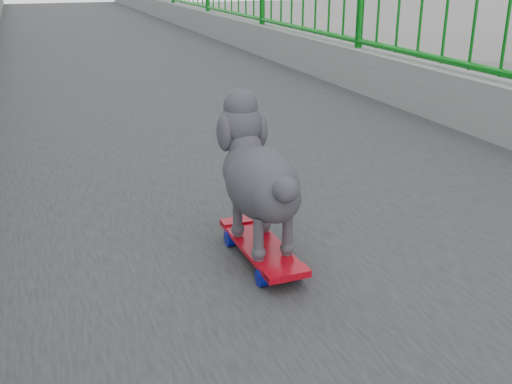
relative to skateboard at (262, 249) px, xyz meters
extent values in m
cube|color=#2D2D2F|center=(0.33, 2.44, -0.30)|extent=(3.00, 24.00, 0.50)
cube|color=slate|center=(0.33, 11.44, -3.80)|extent=(1.20, 1.20, 6.50)
cube|color=gray|center=(1.73, 2.44, 0.10)|extent=(0.20, 24.00, 0.30)
cube|color=red|center=(0.00, 0.00, 0.01)|extent=(0.14, 0.45, 0.02)
cube|color=#99999E|center=(0.00, -0.14, -0.01)|extent=(0.08, 0.03, 0.02)
cylinder|color=#061093|center=(-0.06, -0.15, -0.02)|extent=(0.03, 0.05, 0.05)
sphere|color=yellow|center=(-0.06, -0.15, -0.02)|extent=(0.02, 0.02, 0.02)
cylinder|color=#061093|center=(0.06, -0.14, -0.02)|extent=(0.03, 0.05, 0.05)
sphere|color=yellow|center=(0.06, -0.14, -0.02)|extent=(0.02, 0.02, 0.02)
cube|color=#99999E|center=(0.00, 0.14, -0.01)|extent=(0.08, 0.03, 0.02)
cylinder|color=#061093|center=(-0.06, 0.14, -0.02)|extent=(0.03, 0.05, 0.05)
sphere|color=yellow|center=(-0.06, 0.14, -0.02)|extent=(0.02, 0.02, 0.02)
cylinder|color=#061093|center=(0.06, 0.15, -0.02)|extent=(0.03, 0.05, 0.05)
sphere|color=yellow|center=(0.06, 0.15, -0.02)|extent=(0.02, 0.02, 0.02)
ellipsoid|color=#2C2A2F|center=(0.00, 0.00, 0.22)|extent=(0.21, 0.33, 0.22)
sphere|color=#2C2A2F|center=(0.00, 0.18, 0.36)|extent=(0.15, 0.15, 0.15)
sphere|color=black|center=(0.00, 0.28, 0.34)|extent=(0.03, 0.03, 0.03)
sphere|color=#2C2A2F|center=(0.00, -0.18, 0.26)|extent=(0.07, 0.07, 0.07)
cylinder|color=#2C2A2F|center=(-0.05, 0.09, 0.08)|extent=(0.03, 0.03, 0.14)
cylinder|color=#2C2A2F|center=(0.05, 0.09, 0.08)|extent=(0.03, 0.03, 0.14)
cylinder|color=#2C2A2F|center=(-0.05, -0.09, 0.08)|extent=(0.03, 0.03, 0.14)
cylinder|color=#2C2A2F|center=(0.05, -0.09, 0.08)|extent=(0.03, 0.03, 0.14)
camera|label=1|loc=(-0.62, -1.59, 0.85)|focal=42.00mm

